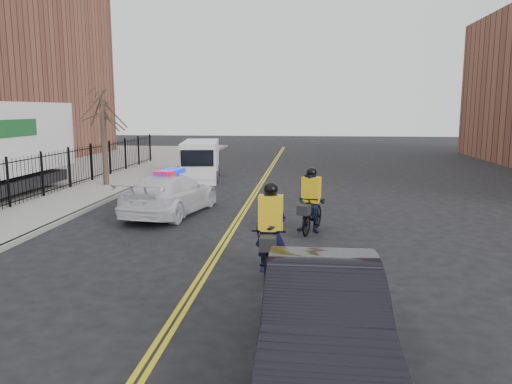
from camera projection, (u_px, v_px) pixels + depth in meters
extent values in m
plane|color=black|center=(223.00, 245.00, 14.46)|extent=(120.00, 120.00, 0.00)
cube|color=gold|center=(251.00, 197.00, 22.32)|extent=(0.10, 60.00, 0.01)
cube|color=gold|center=(254.00, 197.00, 22.30)|extent=(0.10, 60.00, 0.01)
cube|color=gray|center=(92.00, 192.00, 23.05)|extent=(3.00, 60.00, 0.15)
cube|color=gray|center=(123.00, 193.00, 22.90)|extent=(0.20, 60.00, 0.15)
cylinder|color=#382C21|center=(104.00, 145.00, 24.69)|extent=(0.28, 0.28, 4.00)
imported|color=white|center=(170.00, 194.00, 18.50)|extent=(2.97, 5.51, 1.52)
cube|color=#0C26CC|center=(170.00, 172.00, 18.36)|extent=(0.86, 1.48, 0.16)
imported|color=black|center=(324.00, 318.00, 7.40)|extent=(1.77, 4.97, 1.63)
cube|color=white|center=(201.00, 160.00, 27.79)|extent=(2.55, 5.21, 2.13)
cube|color=white|center=(198.00, 168.00, 25.68)|extent=(1.89, 0.99, 1.11)
cube|color=black|center=(197.00, 158.00, 25.22)|extent=(1.66, 0.33, 0.83)
cylinder|color=black|center=(182.00, 177.00, 26.42)|extent=(0.32, 0.67, 0.65)
cylinder|color=black|center=(216.00, 177.00, 26.49)|extent=(0.32, 0.67, 0.65)
cylinder|color=black|center=(188.00, 170.00, 29.34)|extent=(0.32, 0.67, 0.65)
cylinder|color=black|center=(218.00, 170.00, 29.41)|extent=(0.32, 0.67, 0.65)
cylinder|color=black|center=(41.00, 175.00, 25.34)|extent=(0.12, 0.12, 1.14)
cube|color=#195926|center=(10.00, 129.00, 20.23)|extent=(0.06, 4.14, 0.72)
imported|color=black|center=(271.00, 248.00, 11.99)|extent=(0.79, 2.23, 1.17)
imported|color=black|center=(271.00, 231.00, 11.92)|extent=(0.73, 0.48, 2.01)
cube|color=gold|center=(271.00, 213.00, 11.85)|extent=(0.57, 0.39, 0.84)
sphere|color=black|center=(271.00, 189.00, 11.76)|extent=(0.34, 0.34, 0.34)
cube|color=black|center=(268.00, 243.00, 11.17)|extent=(0.37, 0.42, 0.31)
imported|color=black|center=(311.00, 213.00, 15.81)|extent=(1.16, 2.14, 1.24)
imported|color=black|center=(311.00, 203.00, 15.76)|extent=(1.10, 0.96, 1.92)
cube|color=gold|center=(311.00, 190.00, 15.69)|extent=(0.63, 0.51, 0.80)
sphere|color=black|center=(312.00, 172.00, 15.60)|extent=(0.32, 0.32, 0.32)
cube|color=black|center=(304.00, 210.00, 15.09)|extent=(0.45, 0.48, 0.30)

